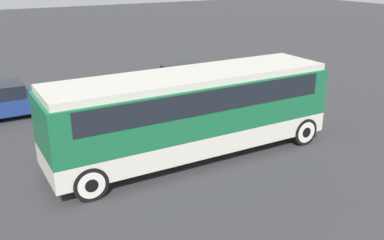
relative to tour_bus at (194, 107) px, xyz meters
name	(u,v)px	position (x,y,z in m)	size (l,w,h in m)	color
ground_plane	(192,156)	(-0.10, 0.00, -1.80)	(120.00, 120.00, 0.00)	#38383A
tour_bus	(194,107)	(0.00, 0.00, 0.00)	(9.96, 2.61, 2.99)	silver
parked_car_mid	(188,77)	(4.01, 7.59, -1.13)	(4.37, 1.93, 1.32)	silver
parked_car_far	(100,97)	(-1.29, 6.34, -1.11)	(4.52, 1.81, 1.41)	#BCBCC1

